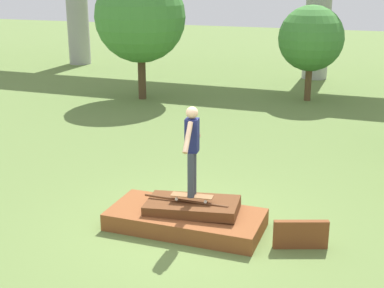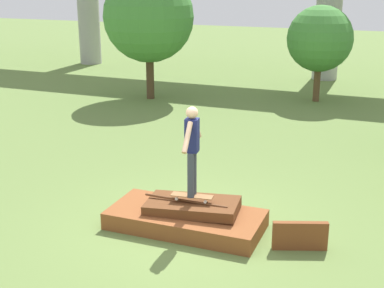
{
  "view_description": "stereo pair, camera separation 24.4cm",
  "coord_description": "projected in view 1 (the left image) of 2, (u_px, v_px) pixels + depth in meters",
  "views": [
    {
      "loc": [
        3.18,
        -8.2,
        4.34
      ],
      "look_at": [
        0.11,
        0.04,
        1.59
      ],
      "focal_mm": 50.0,
      "sensor_mm": 36.0,
      "label": 1
    },
    {
      "loc": [
        3.41,
        -8.11,
        4.34
      ],
      "look_at": [
        0.11,
        0.04,
        1.59
      ],
      "focal_mm": 50.0,
      "sensor_mm": 36.0,
      "label": 2
    }
  ],
  "objects": [
    {
      "name": "skateboard",
      "position": [
        192.0,
        196.0,
        9.5
      ],
      "size": [
        0.77,
        0.29,
        0.09
      ],
      "color": "brown",
      "rests_on": "scrap_pile"
    },
    {
      "name": "tree_mid_back",
      "position": [
        140.0,
        17.0,
        19.06
      ],
      "size": [
        3.26,
        3.26,
        4.62
      ],
      "color": "#4C3823",
      "rests_on": "ground_plane"
    },
    {
      "name": "tree_behind_left",
      "position": [
        311.0,
        38.0,
        19.01
      ],
      "size": [
        2.33,
        2.33,
        3.43
      ],
      "color": "brown",
      "rests_on": "ground_plane"
    },
    {
      "name": "ground_plane",
      "position": [
        186.0,
        227.0,
        9.69
      ],
      "size": [
        80.0,
        80.0,
        0.0
      ],
      "primitive_type": "plane",
      "color": "olive"
    },
    {
      "name": "skater",
      "position": [
        192.0,
        145.0,
        9.22
      ],
      "size": [
        0.24,
        1.07,
        1.62
      ],
      "color": "#383D4C",
      "rests_on": "skateboard"
    },
    {
      "name": "scrap_pile",
      "position": [
        187.0,
        217.0,
        9.63
      ],
      "size": [
        2.78,
        1.31,
        0.55
      ],
      "color": "brown",
      "rests_on": "ground_plane"
    },
    {
      "name": "scrap_plank_loose",
      "position": [
        301.0,
        234.0,
        8.89
      ],
      "size": [
        0.89,
        0.42,
        0.49
      ],
      "color": "brown",
      "rests_on": "ground_plane"
    }
  ]
}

